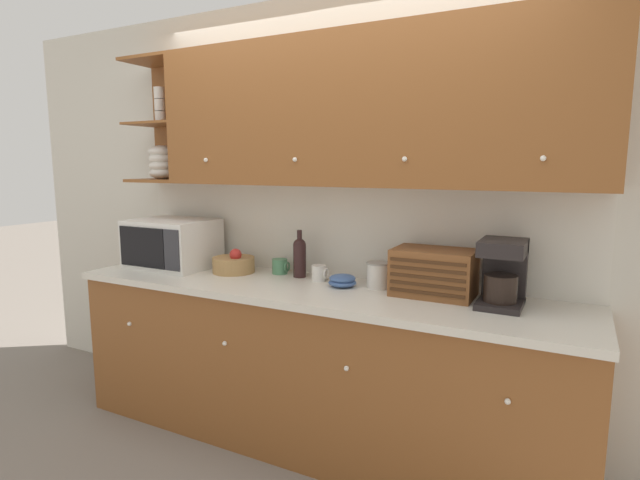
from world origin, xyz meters
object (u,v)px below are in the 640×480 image
Objects in this scene: bread_box at (434,272)px; mug at (319,273)px; fruit_basket at (234,264)px; storage_canister at (378,275)px; microwave at (172,243)px; wine_bottle at (300,256)px; coffee_maker at (503,272)px; bowl_stack_on_counter at (342,281)px; mug_blue_second at (280,266)px.

mug is at bearing 178.69° from bread_box.
fruit_basket is 1.28m from bread_box.
fruit_basket reaches higher than storage_canister.
wine_bottle is (0.90, 0.13, -0.03)m from microwave.
bread_box reaches higher than mug.
coffee_maker is at bearing 0.06° from fruit_basket.
storage_canister is 0.66m from coffee_maker.
wine_bottle reaches higher than storage_canister.
wine_bottle is at bearing 163.28° from bowl_stack_on_counter.
microwave is 5.00× the size of mug_blue_second.
mug_blue_second is 0.18m from wine_bottle.
bowl_stack_on_counter is at bearing -1.48° from fruit_basket.
microwave reaches higher than bread_box.
storage_canister reaches higher than mug_blue_second.
microwave is at bearing -178.64° from coffee_maker.
microwave is 1.43m from storage_canister.
wine_bottle is at bearing 8.06° from microwave.
bowl_stack_on_counter is 0.51m from bread_box.
mug reaches higher than bowl_stack_on_counter.
wine_bottle reaches higher than fruit_basket.
microwave reaches higher than fruit_basket.
mug_blue_second is at bearing 19.94° from fruit_basket.
fruit_basket is 0.30m from mug_blue_second.
bread_box is at bearing 175.45° from coffee_maker.
mug_blue_second is (0.75, 0.15, -0.11)m from microwave.
bowl_stack_on_counter is 1.09× the size of storage_canister.
coffee_maker is at bearing -4.04° from storage_canister.
microwave reaches higher than bowl_stack_on_counter.
microwave is 1.74m from bread_box.
bread_box reaches higher than storage_canister.
microwave is at bearing -178.71° from bowl_stack_on_counter.
coffee_maker is (0.84, 0.02, 0.13)m from bowl_stack_on_counter.
mug is 0.19m from bowl_stack_on_counter.
mug_blue_second is 0.74× the size of storage_canister.
coffee_maker reaches higher than microwave.
wine_bottle reaches higher than mug.
fruit_basket is (0.47, 0.05, -0.11)m from microwave.
coffee_maker is (1.62, 0.00, 0.11)m from fruit_basket.
mug is 0.62× the size of bowl_stack_on_counter.
mug_blue_second is at bearing 11.34° from microwave.
wine_bottle is at bearing 176.18° from coffee_maker.
microwave is 3.72× the size of storage_canister.
bread_box reaches higher than fruit_basket.
bowl_stack_on_counter is (0.77, -0.02, -0.02)m from fruit_basket.
microwave is at bearing -175.01° from mug.
storage_canister is at bearing 176.52° from bread_box.
microwave is 1.65× the size of coffee_maker.
storage_canister is at bearing 19.84° from bowl_stack_on_counter.
bread_box is at bearing 5.55° from bowl_stack_on_counter.
storage_canister is at bearing -3.54° from wine_bottle.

